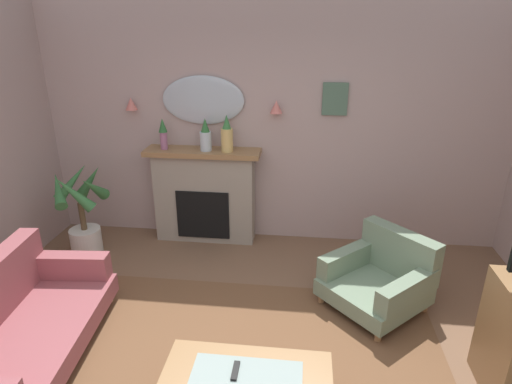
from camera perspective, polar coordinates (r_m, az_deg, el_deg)
name	(u,v)px	position (r m, az deg, el deg)	size (l,w,h in m)	color
wall_back	(272,120)	(5.09, 2.18, 9.52)	(6.43, 0.10, 2.96)	#B29993
patterned_rug	(245,373)	(3.62, -1.49, -22.90)	(3.20, 2.40, 0.01)	brown
fireplace	(205,196)	(5.27, -6.83, -0.56)	(1.36, 0.36, 1.16)	gray
mantel_vase_right	(163,132)	(5.12, -12.25, 7.74)	(0.10, 0.10, 0.36)	#9E6084
mantel_vase_centre	(206,137)	(4.99, -6.73, 7.33)	(0.13, 0.13, 0.38)	silver
mantel_vase_left	(227,136)	(4.94, -3.89, 7.48)	(0.14, 0.14, 0.42)	tan
wall_mirror	(203,100)	(5.09, -7.04, 12.01)	(0.96, 0.06, 0.56)	#B2BCC6
wall_sconce_left	(131,104)	(5.31, -16.27, 11.19)	(0.14, 0.14, 0.14)	#D17066
wall_sconce_right	(276,107)	(4.92, 2.71, 11.23)	(0.14, 0.14, 0.14)	#D17066
framed_picture	(335,99)	(4.96, 10.46, 12.05)	(0.28, 0.03, 0.36)	#4C6B56
tv_remote	(235,371)	(3.00, -2.75, -22.68)	(0.04, 0.16, 0.02)	black
floral_couch	(14,327)	(4.01, -29.50, -15.33)	(1.00, 1.78, 0.76)	#934C51
armchair_beside_couch	(381,276)	(4.31, 16.31, -10.72)	(1.15, 1.14, 0.71)	gray
potted_plant_corner_palm	(82,213)	(5.30, -22.14, -2.58)	(0.64, 0.70, 1.07)	silver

